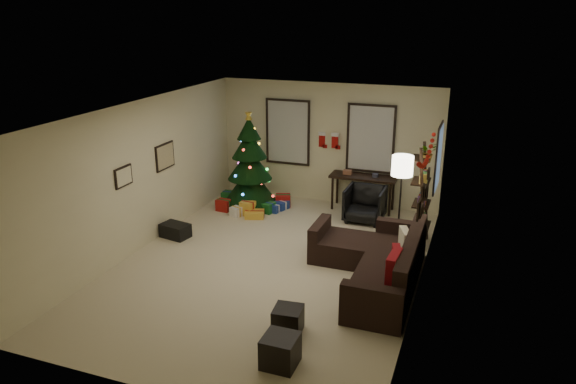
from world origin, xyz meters
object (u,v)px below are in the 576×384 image
object	(u,v)px
christmas_tree	(250,167)
desk	(363,180)
bookshelf	(423,197)
sofa	(378,264)
desk_chair	(365,204)

from	to	relation	value
christmas_tree	desk	bearing A→B (deg)	15.48
desk	bookshelf	size ratio (longest dim) A/B	0.75
sofa	christmas_tree	bearing A→B (deg)	143.72
christmas_tree	sofa	distance (m)	4.20
desk_chair	christmas_tree	bearing A→B (deg)	-179.29
sofa	bookshelf	world-z (taller)	bookshelf
desk_chair	sofa	bearing A→B (deg)	-72.35
desk	desk_chair	xyz separation A→B (m)	(0.19, -0.65, -0.31)
christmas_tree	desk	distance (m)	2.49
christmas_tree	bookshelf	xyz separation A→B (m)	(3.81, -0.77, 0.02)
sofa	bookshelf	distance (m)	1.86
desk	desk_chair	distance (m)	0.75
desk	bookshelf	xyz separation A→B (m)	(1.42, -1.43, 0.24)
sofa	bookshelf	xyz separation A→B (m)	(0.46, 1.69, 0.64)
sofa	bookshelf	bearing A→B (deg)	74.78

